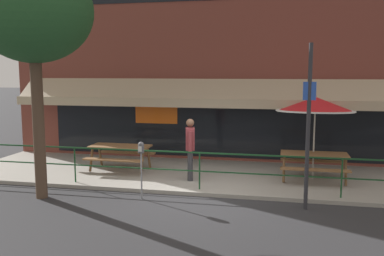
{
  "coord_description": "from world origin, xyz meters",
  "views": [
    {
      "loc": [
        2.05,
        -10.14,
        3.12
      ],
      "look_at": [
        -0.48,
        1.6,
        1.5
      ],
      "focal_mm": 40.0,
      "sensor_mm": 36.0,
      "label": 1
    }
  ],
  "objects_px": {
    "patio_umbrella_centre": "(315,105)",
    "parking_meter_near": "(141,153)",
    "street_tree_curbside": "(35,5)",
    "picnic_table_centre": "(314,159)",
    "picnic_table_left": "(120,151)",
    "street_sign_pole": "(308,125)",
    "pedestrian_walking": "(190,146)"
  },
  "relations": [
    {
      "from": "parking_meter_near",
      "to": "street_sign_pole",
      "type": "height_order",
      "value": "street_sign_pole"
    },
    {
      "from": "picnic_table_centre",
      "to": "patio_umbrella_centre",
      "type": "distance_m",
      "value": 1.5
    },
    {
      "from": "patio_umbrella_centre",
      "to": "street_sign_pole",
      "type": "height_order",
      "value": "street_sign_pole"
    },
    {
      "from": "picnic_table_left",
      "to": "picnic_table_centre",
      "type": "height_order",
      "value": "same"
    },
    {
      "from": "parking_meter_near",
      "to": "street_sign_pole",
      "type": "distance_m",
      "value": 3.95
    },
    {
      "from": "street_tree_curbside",
      "to": "pedestrian_walking",
      "type": "bearing_deg",
      "value": 33.51
    },
    {
      "from": "parking_meter_near",
      "to": "street_tree_curbside",
      "type": "distance_m",
      "value": 4.24
    },
    {
      "from": "picnic_table_centre",
      "to": "pedestrian_walking",
      "type": "height_order",
      "value": "pedestrian_walking"
    },
    {
      "from": "picnic_table_left",
      "to": "patio_umbrella_centre",
      "type": "height_order",
      "value": "patio_umbrella_centre"
    },
    {
      "from": "picnic_table_left",
      "to": "street_sign_pole",
      "type": "xyz_separation_m",
      "value": [
        5.35,
        -2.31,
        1.21
      ]
    },
    {
      "from": "picnic_table_centre",
      "to": "parking_meter_near",
      "type": "distance_m",
      "value": 4.8
    },
    {
      "from": "picnic_table_left",
      "to": "picnic_table_centre",
      "type": "bearing_deg",
      "value": -0.51
    },
    {
      "from": "patio_umbrella_centre",
      "to": "street_tree_curbside",
      "type": "bearing_deg",
      "value": -155.18
    },
    {
      "from": "picnic_table_centre",
      "to": "street_sign_pole",
      "type": "xyz_separation_m",
      "value": [
        -0.31,
        -2.26,
        1.21
      ]
    },
    {
      "from": "picnic_table_left",
      "to": "patio_umbrella_centre",
      "type": "xyz_separation_m",
      "value": [
        5.66,
        0.22,
        1.47
      ]
    },
    {
      "from": "patio_umbrella_centre",
      "to": "parking_meter_near",
      "type": "bearing_deg",
      "value": -148.18
    },
    {
      "from": "picnic_table_left",
      "to": "picnic_table_centre",
      "type": "distance_m",
      "value": 5.66
    },
    {
      "from": "picnic_table_centre",
      "to": "parking_meter_near",
      "type": "bearing_deg",
      "value": -150.97
    },
    {
      "from": "picnic_table_centre",
      "to": "street_tree_curbside",
      "type": "bearing_deg",
      "value": -157.17
    },
    {
      "from": "street_sign_pole",
      "to": "street_tree_curbside",
      "type": "bearing_deg",
      "value": -175.41
    },
    {
      "from": "parking_meter_near",
      "to": "picnic_table_left",
      "type": "bearing_deg",
      "value": 122.04
    },
    {
      "from": "parking_meter_near",
      "to": "street_tree_curbside",
      "type": "bearing_deg",
      "value": -169.49
    },
    {
      "from": "picnic_table_centre",
      "to": "street_tree_curbside",
      "type": "distance_m",
      "value": 8.13
    },
    {
      "from": "picnic_table_left",
      "to": "pedestrian_walking",
      "type": "xyz_separation_m",
      "value": [
        2.32,
        -0.68,
        0.35
      ]
    },
    {
      "from": "street_sign_pole",
      "to": "street_tree_curbside",
      "type": "distance_m",
      "value": 6.83
    },
    {
      "from": "pedestrian_walking",
      "to": "street_sign_pole",
      "type": "relative_size",
      "value": 0.46
    },
    {
      "from": "picnic_table_left",
      "to": "parking_meter_near",
      "type": "bearing_deg",
      "value": -57.96
    },
    {
      "from": "picnic_table_centre",
      "to": "street_sign_pole",
      "type": "height_order",
      "value": "street_sign_pole"
    },
    {
      "from": "picnic_table_centre",
      "to": "street_sign_pole",
      "type": "relative_size",
      "value": 0.48
    },
    {
      "from": "pedestrian_walking",
      "to": "street_sign_pole",
      "type": "bearing_deg",
      "value": -28.26
    },
    {
      "from": "street_tree_curbside",
      "to": "parking_meter_near",
      "type": "bearing_deg",
      "value": 10.51
    },
    {
      "from": "picnic_table_left",
      "to": "parking_meter_near",
      "type": "relative_size",
      "value": 1.27
    }
  ]
}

